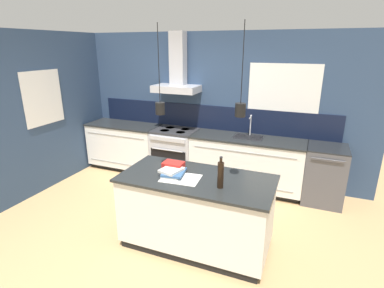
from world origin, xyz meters
The scene contains 12 objects.
ground_plane centered at (0.00, 0.00, 0.00)m, with size 16.00×16.00×0.00m, color tan.
wall_back centered at (-0.02, 2.00, 1.35)m, with size 5.60×2.17×2.60m.
wall_left centered at (-2.43, 0.70, 1.30)m, with size 0.08×3.80×2.60m.
counter_run_left centered at (-1.65, 1.69, 0.46)m, with size 1.44×0.64×0.91m.
counter_run_sink centered at (0.77, 1.69, 0.46)m, with size 1.89×0.64×1.26m.
oven_range centered at (-0.55, 1.69, 0.46)m, with size 0.78×0.66×0.91m.
dishwasher centered at (2.01, 1.69, 0.46)m, with size 0.59×0.65×0.91m.
kitchen_island centered at (0.56, -0.09, 0.46)m, with size 1.79×0.87×0.91m.
bottle_on_island centered at (0.89, -0.23, 1.06)m, with size 0.07×0.07×0.36m.
book_stack centered at (0.27, -0.14, 0.95)m, with size 0.30×0.34×0.08m.
red_supply_box centered at (0.23, -0.02, 0.97)m, with size 0.24×0.17×0.11m.
paper_pile centered at (0.40, -0.19, 0.91)m, with size 0.46×0.36×0.01m.
Camera 1 is at (1.70, -3.05, 2.37)m, focal length 28.00 mm.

